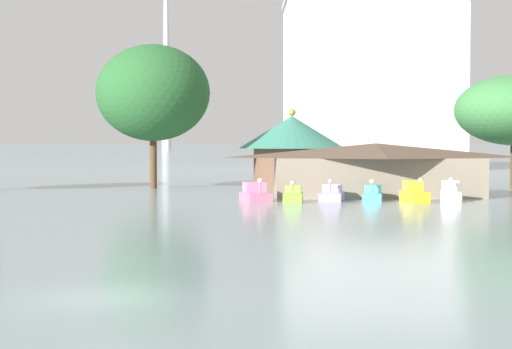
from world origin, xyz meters
TOP-DOWN VIEW (x-y plane):
  - ground_plane at (0.00, 0.00)m, footprint 2000.00×2000.00m
  - pedal_boat_pink at (4.60, 39.12)m, footprint 2.36×3.22m
  - pedal_boat_lime at (7.22, 37.88)m, footprint 1.56×2.88m
  - pedal_boat_lavender at (10.07, 39.26)m, footprint 2.11×3.21m
  - pedal_boat_cyan at (13.00, 39.31)m, footprint 1.79×2.58m
  - pedal_boat_yellow at (15.65, 37.50)m, footprint 1.80×2.63m
  - pedal_boat_white at (18.35, 38.36)m, footprint 1.89×2.79m
  - boathouse at (14.06, 44.99)m, footprint 16.87×8.75m
  - green_roof_pavilion at (8.36, 60.03)m, footprint 10.06×10.06m
  - shoreline_tree_mid at (-4.31, 56.16)m, footprint 10.21×10.21m
  - background_building_block at (22.97, 108.91)m, footprint 26.35×13.22m
  - distant_broadcast_tower at (-31.66, 395.46)m, footprint 5.79×5.79m

SIDE VIEW (x-z plane):
  - ground_plane at x=0.00m, z-range 0.00..0.00m
  - pedal_boat_cyan at x=13.00m, z-range -0.35..1.27m
  - pedal_boat_lime at x=7.22m, z-range -0.31..1.25m
  - pedal_boat_lavender at x=10.07m, z-range -0.34..1.29m
  - pedal_boat_pink at x=4.60m, z-range -0.32..1.39m
  - pedal_boat_white at x=18.35m, z-range -0.29..1.47m
  - pedal_boat_yellow at x=15.65m, z-range -0.28..1.50m
  - boathouse at x=14.06m, z-range 0.09..4.20m
  - green_roof_pavilion at x=8.36m, z-range 0.19..7.51m
  - shoreline_tree_mid at x=-4.31m, z-range 2.12..15.02m
  - background_building_block at x=22.97m, z-range 0.02..25.11m
  - distant_broadcast_tower at x=-31.66m, z-range -11.15..141.89m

